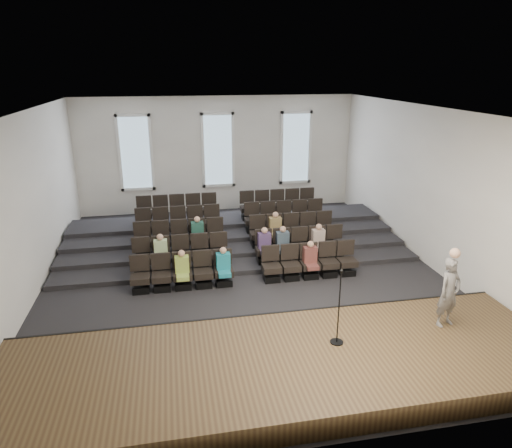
{
  "coord_description": "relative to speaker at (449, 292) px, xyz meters",
  "views": [
    {
      "loc": [
        -2.08,
        -12.8,
        6.14
      ],
      "look_at": [
        0.46,
        0.5,
        1.46
      ],
      "focal_mm": 32.0,
      "sensor_mm": 36.0,
      "label": 1
    }
  ],
  "objects": [
    {
      "name": "ground",
      "position": [
        -3.93,
        4.56,
        -1.32
      ],
      "size": [
        14.0,
        14.0,
        0.0
      ],
      "primitive_type": "plane",
      "color": "black",
      "rests_on": "ground"
    },
    {
      "name": "ceiling",
      "position": [
        -3.93,
        4.56,
        3.69
      ],
      "size": [
        12.0,
        14.0,
        0.02
      ],
      "primitive_type": "cube",
      "color": "white",
      "rests_on": "ground"
    },
    {
      "name": "wall_back",
      "position": [
        -3.93,
        11.58,
        1.18
      ],
      "size": [
        12.0,
        0.04,
        5.0
      ],
      "primitive_type": "cube",
      "color": "white",
      "rests_on": "ground"
    },
    {
      "name": "wall_front",
      "position": [
        -3.93,
        -2.46,
        1.18
      ],
      "size": [
        12.0,
        0.04,
        5.0
      ],
      "primitive_type": "cube",
      "color": "white",
      "rests_on": "ground"
    },
    {
      "name": "wall_left",
      "position": [
        -9.95,
        4.56,
        1.18
      ],
      "size": [
        0.04,
        14.0,
        5.0
      ],
      "primitive_type": "cube",
      "color": "white",
      "rests_on": "ground"
    },
    {
      "name": "wall_right",
      "position": [
        2.09,
        4.56,
        1.18
      ],
      "size": [
        0.04,
        14.0,
        5.0
      ],
      "primitive_type": "cube",
      "color": "white",
      "rests_on": "ground"
    },
    {
      "name": "stage",
      "position": [
        -3.93,
        -0.54,
        -1.07
      ],
      "size": [
        11.8,
        3.6,
        0.5
      ],
      "primitive_type": "cube",
      "color": "#4A3920",
      "rests_on": "ground"
    },
    {
      "name": "stage_lip",
      "position": [
        -3.93,
        1.23,
        -1.07
      ],
      "size": [
        11.8,
        0.06,
        0.52
      ],
      "primitive_type": "cube",
      "color": "black",
      "rests_on": "ground"
    },
    {
      "name": "risers",
      "position": [
        -3.93,
        7.73,
        -1.12
      ],
      "size": [
        11.8,
        4.8,
        0.6
      ],
      "color": "black",
      "rests_on": "ground"
    },
    {
      "name": "seating_rows",
      "position": [
        -3.93,
        6.1,
        -0.64
      ],
      "size": [
        6.8,
        4.7,
        1.67
      ],
      "color": "black",
      "rests_on": "ground"
    },
    {
      "name": "windows",
      "position": [
        -3.93,
        11.51,
        1.38
      ],
      "size": [
        8.44,
        0.1,
        3.24
      ],
      "color": "white",
      "rests_on": "wall_back"
    },
    {
      "name": "audience",
      "position": [
        -3.79,
        4.9,
        -0.51
      ],
      "size": [
        5.45,
        2.64,
        1.1
      ],
      "color": "#93AE45",
      "rests_on": "seating_rows"
    },
    {
      "name": "speaker",
      "position": [
        0.0,
        0.0,
        0.0
      ],
      "size": [
        0.69,
        0.55,
        1.64
      ],
      "primitive_type": "imported",
      "rotation": [
        0.0,
        0.0,
        0.3
      ],
      "color": "#625F5D",
      "rests_on": "stage"
    },
    {
      "name": "mic_stand",
      "position": [
        -2.71,
        -0.24,
        -0.3
      ],
      "size": [
        0.29,
        0.29,
        1.73
      ],
      "color": "black",
      "rests_on": "stage"
    }
  ]
}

